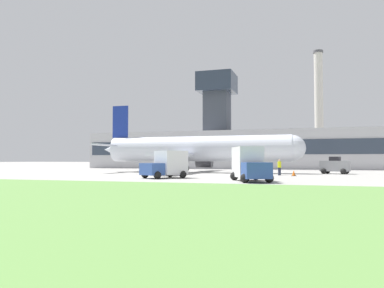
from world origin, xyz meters
The scene contains 10 objects.
ground_plane centered at (0.00, 0.00, 0.00)m, with size 400.00×400.00×0.00m, color #999691.
terminal_building centered at (-0.54, 30.82, 4.15)m, with size 64.43×15.23×19.39m.
smokestack_left centered at (13.36, 59.37, 15.34)m, with size 2.55×2.55×30.47m.
airplane centered at (-3.69, 4.05, 3.07)m, with size 27.91×23.06×9.40m.
pushback_tug centered at (13.86, 4.96, 0.94)m, with size 3.61×3.09×2.09m.
baggage_truck centered at (6.30, -13.53, 1.33)m, with size 3.87×5.62×2.77m.
fuel_truck centered at (-1.89, -10.79, 1.23)m, with size 4.12×4.58×2.56m.
ground_crew_person centered at (7.75, -1.51, 0.90)m, with size 0.45×0.45×1.76m.
traffic_cone_near_nose centered at (4.99, -4.16, 0.33)m, with size 0.54×0.54×0.72m.
traffic_cone_wingtip centered at (9.30, -2.56, 0.27)m, with size 0.57×0.57×0.60m.
Camera 1 is at (10.96, -43.60, 1.73)m, focal length 35.00 mm.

